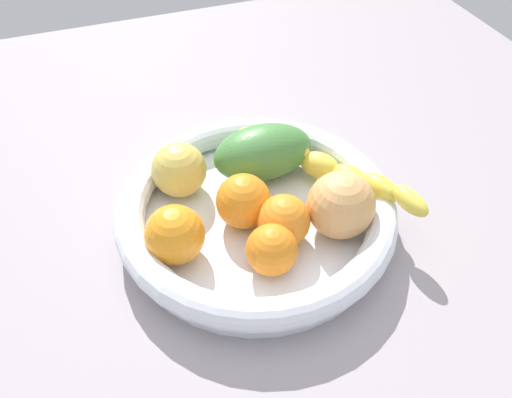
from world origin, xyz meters
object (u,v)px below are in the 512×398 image
Objects in this scene: orange_mid_left at (284,221)px; fruit_bowl at (256,212)px; banana_draped_left at (333,169)px; orange_front at (175,235)px; orange_rear at (272,250)px; apple_yellow at (179,170)px; mango_green at (263,152)px; orange_mid_right at (244,203)px; peach_blush at (341,205)px.

fruit_bowl is at bearing -67.38° from orange_mid_left.
banana_draped_left is 3.32× the size of orange_front.
orange_rear is at bearing 50.82° from orange_mid_left.
orange_front is 11.84cm from orange_mid_left.
apple_yellow is at bearing -46.65° from fruit_bowl.
fruit_bowl is 8.28cm from mango_green.
apple_yellow is (5.58, -7.77, 0.17)cm from orange_mid_right.
peach_blush is at bearing 71.23° from banana_draped_left.
orange_front is at bearing 10.59° from banana_draped_left.
orange_rear is at bearing 82.82° from fruit_bowl.
orange_front is at bearing -29.29° from orange_rear.
banana_draped_left is 10.28cm from orange_mid_left.
peach_blush is (-15.30, 12.35, 0.48)cm from apple_yellow.
orange_mid_right is (3.24, -3.89, 0.21)cm from orange_mid_left.
orange_rear is at bearing 38.17° from banana_draped_left.
orange_mid_left is 0.93× the size of orange_mid_right.
mango_green reaches higher than orange_rear.
orange_rear is (-9.04, 5.07, -0.46)cm from orange_front.
mango_green reaches higher than apple_yellow.
orange_front is 1.02× the size of orange_mid_right.
peach_blush is (-9.72, 4.59, 0.65)cm from orange_mid_right.
mango_green is at bearing -106.94° from orange_rear.
orange_mid_left is at bearing 81.12° from mango_green.
orange_mid_right is 0.95× the size of apple_yellow.
banana_draped_left is at bearing 140.58° from mango_green.
fruit_bowl is 10.51cm from orange_front.
orange_mid_left is at bearing 127.10° from apple_yellow.
mango_green is at bearing -124.19° from orange_mid_right.
mango_green is 1.65× the size of peach_blush.
mango_green is at bearing 177.75° from apple_yellow.
fruit_bowl is 4.93cm from orange_mid_left.
orange_front reaches higher than fruit_bowl.
orange_mid_right is 1.14× the size of orange_rear.
mango_green is at bearing -68.41° from peach_blush.
fruit_bowl is 10.70cm from banana_draped_left.
orange_front is 1.17× the size of orange_rear.
peach_blush reaches higher than mango_green.
fruit_bowl is 5.48× the size of orange_mid_left.
orange_front is 8.72cm from orange_mid_right.
apple_yellow is at bearing -54.32° from orange_mid_right.
banana_draped_left is at bearing 160.85° from apple_yellow.
apple_yellow is at bearing -38.92° from peach_blush.
orange_mid_right reaches higher than orange_mid_left.
orange_mid_left reaches higher than fruit_bowl.
orange_rear is at bearing 73.06° from mango_green.
orange_rear is 0.83× the size of apple_yellow.
banana_draped_left reaches higher than fruit_bowl.
fruit_bowl is at bearing 63.85° from mango_green.
banana_draped_left is 3.88× the size of orange_rear.
orange_mid_left is 0.47× the size of mango_green.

